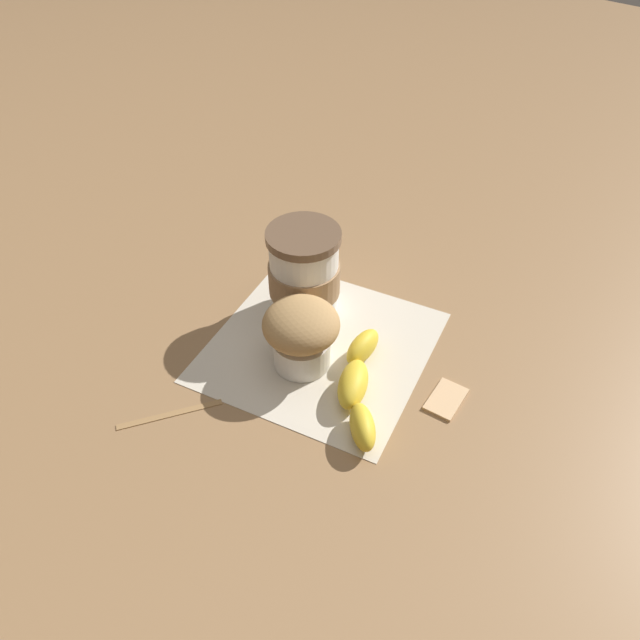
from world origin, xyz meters
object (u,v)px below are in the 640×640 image
object	(u,v)px
coffee_cup	(304,274)
sugar_packet	(446,398)
banana	(359,384)
muffin	(302,333)

from	to	relation	value
coffee_cup	sugar_packet	size ratio (longest dim) A/B	2.31
banana	coffee_cup	bearing A→B (deg)	152.59
sugar_packet	muffin	bearing A→B (deg)	-160.65
banana	sugar_packet	distance (m)	0.10
muffin	banana	distance (m)	0.08
banana	muffin	bearing A→B (deg)	-178.77
muffin	sugar_packet	size ratio (longest dim) A/B	1.68
coffee_cup	sugar_packet	xyz separation A→B (m)	(0.21, -0.02, -0.05)
muffin	sugar_packet	bearing A→B (deg)	19.35
muffin	banana	bearing A→B (deg)	1.23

